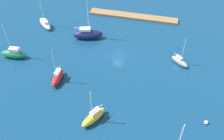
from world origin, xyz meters
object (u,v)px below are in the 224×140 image
(sailboat_navy_outer_mooring, at_px, (88,34))
(mooring_buoy_white, at_px, (206,122))
(sailboat_white_lone_north, at_px, (45,24))
(pier_dock, at_px, (133,16))
(sailboat_yellow_lone_south, at_px, (94,117))
(sailboat_green_far_north, at_px, (14,54))
(sailboat_red_near_pier, at_px, (58,77))
(sailboat_gray_inner_mooring, at_px, (180,61))

(sailboat_navy_outer_mooring, bearing_deg, mooring_buoy_white, -50.68)
(mooring_buoy_white, bearing_deg, sailboat_white_lone_north, -28.45)
(pier_dock, height_order, sailboat_navy_outer_mooring, sailboat_navy_outer_mooring)
(sailboat_navy_outer_mooring, bearing_deg, pier_dock, 35.76)
(pier_dock, bearing_deg, sailboat_yellow_lone_south, 87.64)
(sailboat_navy_outer_mooring, height_order, sailboat_yellow_lone_south, sailboat_navy_outer_mooring)
(pier_dock, xyz_separation_m, mooring_buoy_white, (-19.16, 32.48, 0.09))
(sailboat_white_lone_north, relative_size, sailboat_yellow_lone_south, 1.20)
(pier_dock, relative_size, sailboat_green_far_north, 2.64)
(pier_dock, bearing_deg, sailboat_green_far_north, 43.37)
(pier_dock, distance_m, mooring_buoy_white, 37.71)
(sailboat_white_lone_north, relative_size, sailboat_navy_outer_mooring, 0.78)
(sailboat_navy_outer_mooring, height_order, sailboat_green_far_north, sailboat_navy_outer_mooring)
(sailboat_green_far_north, bearing_deg, sailboat_red_near_pier, 153.71)
(sailboat_yellow_lone_south, bearing_deg, sailboat_navy_outer_mooring, -129.68)
(sailboat_white_lone_north, distance_m, sailboat_gray_inner_mooring, 36.79)
(sailboat_yellow_lone_south, relative_size, mooring_buoy_white, 11.17)
(pier_dock, bearing_deg, mooring_buoy_white, 120.54)
(sailboat_gray_inner_mooring, distance_m, sailboat_green_far_north, 38.77)
(pier_dock, relative_size, sailboat_yellow_lone_south, 2.98)
(sailboat_gray_inner_mooring, height_order, sailboat_green_far_north, sailboat_green_far_north)
(pier_dock, distance_m, sailboat_red_near_pier, 30.60)
(sailboat_navy_outer_mooring, xyz_separation_m, mooring_buoy_white, (-28.94, 20.15, -1.01))
(sailboat_red_near_pier, bearing_deg, sailboat_navy_outer_mooring, 174.37)
(sailboat_red_near_pier, xyz_separation_m, mooring_buoy_white, (-30.97, 4.27, -0.72))
(pier_dock, distance_m, sailboat_navy_outer_mooring, 15.78)
(sailboat_gray_inner_mooring, height_order, mooring_buoy_white, sailboat_gray_inner_mooring)
(sailboat_white_lone_north, xyz_separation_m, sailboat_red_near_pier, (-10.74, 18.33, 0.11))
(sailboat_navy_outer_mooring, bearing_deg, sailboat_gray_inner_mooring, -26.94)
(sailboat_white_lone_north, distance_m, mooring_buoy_white, 47.44)
(sailboat_green_far_north, bearing_deg, sailboat_yellow_lone_south, 145.17)
(sailboat_yellow_lone_south, xyz_separation_m, sailboat_red_near_pier, (10.30, -8.16, 0.01))
(sailboat_navy_outer_mooring, xyz_separation_m, sailboat_red_near_pier, (2.02, 15.88, -0.29))
(sailboat_gray_inner_mooring, bearing_deg, sailboat_white_lone_north, -152.69)
(sailboat_yellow_lone_south, bearing_deg, sailboat_white_lone_north, -110.22)
(sailboat_white_lone_north, relative_size, sailboat_gray_inner_mooring, 1.32)
(sailboat_navy_outer_mooring, height_order, sailboat_red_near_pier, sailboat_navy_outer_mooring)
(pier_dock, height_order, mooring_buoy_white, mooring_buoy_white)
(sailboat_white_lone_north, xyz_separation_m, sailboat_gray_inner_mooring, (-36.11, 7.03, -0.17))
(sailboat_navy_outer_mooring, height_order, mooring_buoy_white, sailboat_navy_outer_mooring)
(sailboat_red_near_pier, bearing_deg, sailboat_white_lone_north, -148.01)
(pier_dock, relative_size, mooring_buoy_white, 33.32)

